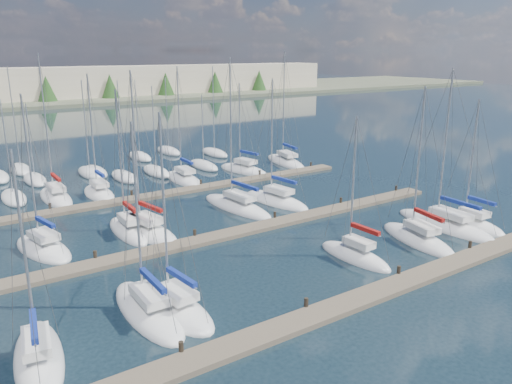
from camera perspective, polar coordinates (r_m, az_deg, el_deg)
ground at (r=81.20m, az=-18.59°, el=4.63°), size 400.00×400.00×0.00m
dock_near at (r=31.88m, az=12.43°, el=-11.60°), size 44.00×1.93×1.10m
dock_mid at (r=41.79m, az=-1.55°, el=-4.45°), size 44.00×1.93×1.10m
dock_far at (r=53.55m, az=-9.66°, el=-0.08°), size 44.00×1.93×1.10m
sailboat_i at (r=43.02m, az=-14.42°, el=-4.30°), size 2.39×7.58×12.49m
sailboat_l at (r=50.06m, az=2.32°, el=-0.97°), size 3.86×8.78×12.86m
sailboat_o at (r=54.95m, az=-17.49°, el=-0.15°), size 2.64×6.98×13.20m
sailboat_g at (r=47.08m, az=23.26°, el=-3.38°), size 2.91×6.92×11.59m
sailboat_j at (r=42.71m, az=-12.55°, el=-4.35°), size 4.33×8.72×13.97m
sailboat_f at (r=46.01m, az=20.78°, el=-3.56°), size 3.30×10.10×14.04m
sailboat_h at (r=41.41m, az=-23.13°, el=-5.95°), size 4.22×7.75×12.48m
sailboat_k at (r=48.14m, az=-2.19°, el=-1.65°), size 3.56×10.13×14.85m
sailboat_b at (r=30.30m, az=-12.24°, el=-13.09°), size 2.80×8.55×11.79m
sailboat_a at (r=27.74m, az=-23.58°, el=-17.08°), size 3.46×7.94×11.20m
sailboat_p at (r=58.93m, az=-8.25°, el=1.48°), size 3.09×8.23×13.76m
sailboat_d at (r=37.46m, az=11.24°, el=-7.17°), size 2.30×6.60×11.07m
sailboat_e at (r=41.94m, az=17.96°, el=-5.14°), size 4.18×8.40×12.86m
sailboat_r at (r=67.63m, az=3.39°, el=3.48°), size 4.55×9.95×15.44m
sailboat_n at (r=55.07m, az=-21.91°, el=-0.54°), size 2.60×8.51×15.22m
sailboat_q at (r=62.92m, az=-1.43°, el=2.55°), size 4.22×8.35×11.66m
sailboat_c at (r=30.21m, az=-9.29°, el=-13.00°), size 3.44×7.48×12.26m
distant_boats at (r=64.68m, az=-18.30°, el=2.22°), size 36.93×20.75×13.30m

